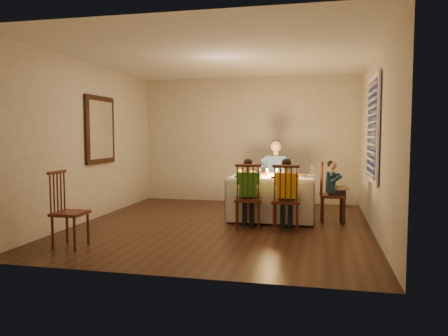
% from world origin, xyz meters
% --- Properties ---
extents(ground, '(5.00, 5.00, 0.00)m').
position_xyz_m(ground, '(0.00, 0.00, 0.00)').
color(ground, black).
rests_on(ground, ground).
extents(wall_left, '(0.02, 5.00, 2.60)m').
position_xyz_m(wall_left, '(-2.25, 0.00, 1.30)').
color(wall_left, beige).
rests_on(wall_left, ground).
extents(wall_right, '(0.02, 5.00, 2.60)m').
position_xyz_m(wall_right, '(2.25, 0.00, 1.30)').
color(wall_right, beige).
rests_on(wall_right, ground).
extents(wall_back, '(4.50, 0.02, 2.60)m').
position_xyz_m(wall_back, '(0.00, 2.50, 1.30)').
color(wall_back, beige).
rests_on(wall_back, ground).
extents(ceiling, '(5.00, 5.00, 0.00)m').
position_xyz_m(ceiling, '(0.00, 0.00, 2.60)').
color(ceiling, white).
rests_on(ceiling, wall_back).
extents(dining_table, '(1.41, 1.02, 0.70)m').
position_xyz_m(dining_table, '(0.70, 0.66, 0.52)').
color(dining_table, silver).
rests_on(dining_table, ground).
extents(chair_adult, '(0.42, 0.41, 0.99)m').
position_xyz_m(chair_adult, '(0.68, 1.41, 0.00)').
color(chair_adult, '#3C1310').
rests_on(chair_adult, ground).
extents(chair_near_left, '(0.46, 0.44, 0.99)m').
position_xyz_m(chair_near_left, '(0.42, -0.09, 0.00)').
color(chair_near_left, '#3C1310').
rests_on(chair_near_left, ground).
extents(chair_near_right, '(0.42, 0.40, 0.99)m').
position_xyz_m(chair_near_right, '(1.00, -0.13, 0.00)').
color(chair_near_right, '#3C1310').
rests_on(chair_near_right, ground).
extents(chair_end, '(0.42, 0.43, 0.99)m').
position_xyz_m(chair_end, '(1.68, 0.63, 0.00)').
color(chair_end, '#3C1310').
rests_on(chair_end, ground).
extents(chair_extra, '(0.38, 0.40, 0.97)m').
position_xyz_m(chair_extra, '(-1.61, -1.65, 0.00)').
color(chair_extra, '#3C1310').
rests_on(chair_extra, ground).
extents(adult, '(0.52, 0.48, 1.33)m').
position_xyz_m(adult, '(0.68, 1.41, 0.00)').
color(adult, '#304B78').
rests_on(adult, ground).
extents(child_green, '(0.39, 0.37, 1.06)m').
position_xyz_m(child_green, '(0.42, -0.09, 0.00)').
color(child_green, green).
rests_on(child_green, ground).
extents(child_yellow, '(0.37, 0.34, 1.07)m').
position_xyz_m(child_yellow, '(1.00, -0.13, 0.00)').
color(child_yellow, yellow).
rests_on(child_yellow, ground).
extents(child_teal, '(0.31, 0.34, 1.01)m').
position_xyz_m(child_teal, '(1.68, 0.63, 0.00)').
color(child_teal, '#1B3545').
rests_on(child_teal, ground).
extents(setting_adult, '(0.26, 0.26, 0.02)m').
position_xyz_m(setting_adult, '(0.71, 0.95, 0.74)').
color(setting_adult, white).
rests_on(setting_adult, dining_table).
extents(setting_green, '(0.26, 0.26, 0.02)m').
position_xyz_m(setting_green, '(0.37, 0.36, 0.74)').
color(setting_green, white).
rests_on(setting_green, dining_table).
extents(setting_yellow, '(0.26, 0.26, 0.02)m').
position_xyz_m(setting_yellow, '(0.95, 0.34, 0.74)').
color(setting_yellow, white).
rests_on(setting_yellow, dining_table).
extents(setting_teal, '(0.26, 0.26, 0.02)m').
position_xyz_m(setting_teal, '(1.19, 0.70, 0.74)').
color(setting_teal, white).
rests_on(setting_teal, dining_table).
extents(candle_left, '(0.06, 0.06, 0.10)m').
position_xyz_m(candle_left, '(0.62, 0.66, 0.78)').
color(candle_left, silver).
rests_on(candle_left, dining_table).
extents(candle_right, '(0.06, 0.06, 0.10)m').
position_xyz_m(candle_right, '(0.78, 0.66, 0.78)').
color(candle_right, silver).
rests_on(candle_right, dining_table).
extents(squash, '(0.09, 0.09, 0.09)m').
position_xyz_m(squash, '(0.09, 0.94, 0.77)').
color(squash, '#F3F240').
rests_on(squash, dining_table).
extents(orange_fruit, '(0.08, 0.08, 0.08)m').
position_xyz_m(orange_fruit, '(0.91, 0.71, 0.77)').
color(orange_fruit, orange).
rests_on(orange_fruit, dining_table).
extents(serving_bowl, '(0.26, 0.26, 0.05)m').
position_xyz_m(serving_bowl, '(0.28, 0.93, 0.75)').
color(serving_bowl, white).
rests_on(serving_bowl, dining_table).
extents(wall_mirror, '(0.06, 0.95, 1.15)m').
position_xyz_m(wall_mirror, '(-2.22, 0.30, 1.50)').
color(wall_mirror, black).
rests_on(wall_mirror, wall_left).
extents(window_blinds, '(0.07, 1.34, 1.54)m').
position_xyz_m(window_blinds, '(2.21, 0.10, 1.50)').
color(window_blinds, '#0D1337').
rests_on(window_blinds, wall_right).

